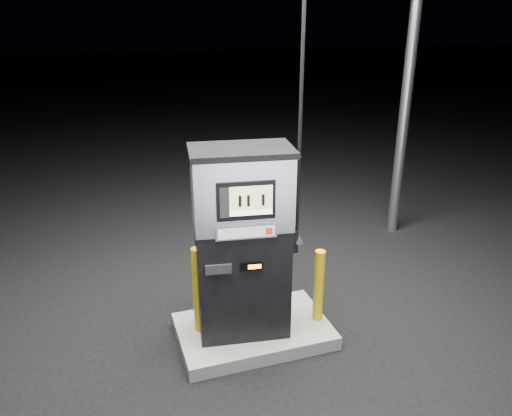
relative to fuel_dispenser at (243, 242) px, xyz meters
name	(u,v)px	position (x,y,z in m)	size (l,w,h in m)	color
ground	(253,337)	(0.12, 0.02, -1.16)	(80.00, 80.00, 0.00)	black
pump_island	(253,331)	(0.12, 0.02, -1.09)	(1.60, 1.00, 0.15)	#5E5E5A
fuel_dispenser	(243,242)	(0.00, 0.00, 0.00)	(1.12, 0.72, 4.09)	black
bollard_left	(199,290)	(-0.43, 0.13, -0.54)	(0.13, 0.13, 0.95)	gold
bollard_right	(319,286)	(0.82, -0.08, -0.60)	(0.11, 0.11, 0.82)	gold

